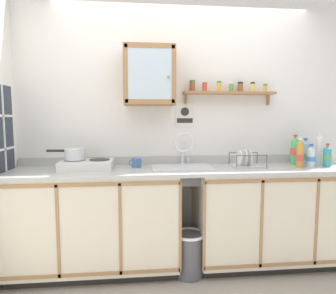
{
  "coord_description": "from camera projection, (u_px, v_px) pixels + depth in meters",
  "views": [
    {
      "loc": [
        -0.44,
        -2.14,
        1.4
      ],
      "look_at": [
        -0.17,
        0.57,
        1.14
      ],
      "focal_mm": 30.94,
      "sensor_mm": 36.0,
      "label": 1
    }
  ],
  "objects": [
    {
      "name": "hot_plate_stove",
      "position": [
        87.0,
        165.0,
        2.61
      ],
      "size": [
        0.46,
        0.33,
        0.08
      ],
      "color": "silver",
      "rests_on": "countertop"
    },
    {
      "name": "wall_cabinet",
      "position": [
        149.0,
        76.0,
        2.68
      ],
      "size": [
        0.47,
        0.31,
        0.54
      ],
      "color": "#996B42"
    },
    {
      "name": "bottle_juice_amber_4",
      "position": [
        300.0,
        154.0,
        2.69
      ],
      "size": [
        0.06,
        0.06,
        0.28
      ],
      "color": "gold",
      "rests_on": "countertop"
    },
    {
      "name": "saucepan",
      "position": [
        74.0,
        154.0,
        2.61
      ],
      "size": [
        0.34,
        0.19,
        0.1
      ],
      "color": "silver",
      "rests_on": "hot_plate_stove"
    },
    {
      "name": "sink",
      "position": [
        182.0,
        170.0,
        2.7
      ],
      "size": [
        0.55,
        0.42,
        0.46
      ],
      "color": "silver",
      "rests_on": "countertop"
    },
    {
      "name": "back_wall",
      "position": [
        183.0,
        124.0,
        2.93
      ],
      "size": [
        3.83,
        0.07,
        2.67
      ],
      "color": "silver",
      "rests_on": "ground"
    },
    {
      "name": "lower_cabinet_run",
      "position": [
        95.0,
        222.0,
        2.63
      ],
      "size": [
        1.51,
        0.58,
        0.92
      ],
      "color": "black",
      "rests_on": "ground"
    },
    {
      "name": "mug",
      "position": [
        136.0,
        163.0,
        2.71
      ],
      "size": [
        0.12,
        0.09,
        0.09
      ],
      "color": "#3F6699",
      "rests_on": "countertop"
    },
    {
      "name": "bottle_opaque_white_3",
      "position": [
        320.0,
        151.0,
        2.83
      ],
      "size": [
        0.07,
        0.07,
        0.31
      ],
      "color": "white",
      "rests_on": "countertop"
    },
    {
      "name": "dish_rack",
      "position": [
        246.0,
        162.0,
        2.75
      ],
      "size": [
        0.31,
        0.24,
        0.17
      ],
      "color": "#B2B2B7",
      "rests_on": "countertop"
    },
    {
      "name": "trash_bin",
      "position": [
        189.0,
        253.0,
        2.58
      ],
      "size": [
        0.28,
        0.28,
        0.4
      ],
      "color": "#4C4C51",
      "rests_on": "ground"
    },
    {
      "name": "bottle_water_clear_0",
      "position": [
        311.0,
        157.0,
        2.73
      ],
      "size": [
        0.08,
        0.08,
        0.22
      ],
      "color": "silver",
      "rests_on": "countertop"
    },
    {
      "name": "bottle_soda_green_5",
      "position": [
        295.0,
        151.0,
        2.85
      ],
      "size": [
        0.08,
        0.08,
        0.3
      ],
      "color": "#4CB266",
      "rests_on": "countertop"
    },
    {
      "name": "lower_cabinet_run_right",
      "position": [
        274.0,
        216.0,
        2.79
      ],
      "size": [
        1.53,
        0.58,
        0.92
      ],
      "color": "black",
      "rests_on": "ground"
    },
    {
      "name": "backsplash",
      "position": [
        183.0,
        160.0,
        2.93
      ],
      "size": [
        3.19,
        0.02,
        0.08
      ],
      "primitive_type": "cube",
      "color": "#B2B2AD",
      "rests_on": "countertop"
    },
    {
      "name": "bottle_water_blue_2",
      "position": [
        305.0,
        153.0,
        2.87
      ],
      "size": [
        0.08,
        0.08,
        0.26
      ],
      "color": "#8CB7E0",
      "rests_on": "countertop"
    },
    {
      "name": "bottle_detergent_teal_1",
      "position": [
        327.0,
        156.0,
        2.72
      ],
      "size": [
        0.07,
        0.07,
        0.22
      ],
      "color": "teal",
      "rests_on": "countertop"
    },
    {
      "name": "warning_sign",
      "position": [
        185.0,
        115.0,
        2.89
      ],
      "size": [
        0.19,
        0.01,
        0.25
      ],
      "color": "silver"
    },
    {
      "name": "spice_shelf",
      "position": [
        228.0,
        91.0,
        2.85
      ],
      "size": [
        0.91,
        0.14,
        0.23
      ],
      "color": "#996B42"
    },
    {
      "name": "countertop",
      "position": [
        188.0,
        170.0,
        2.66
      ],
      "size": [
        3.19,
        0.6,
        0.03
      ],
      "primitive_type": "cube",
      "color": "#B2B2AD",
      "rests_on": "lower_cabinet_run"
    }
  ]
}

